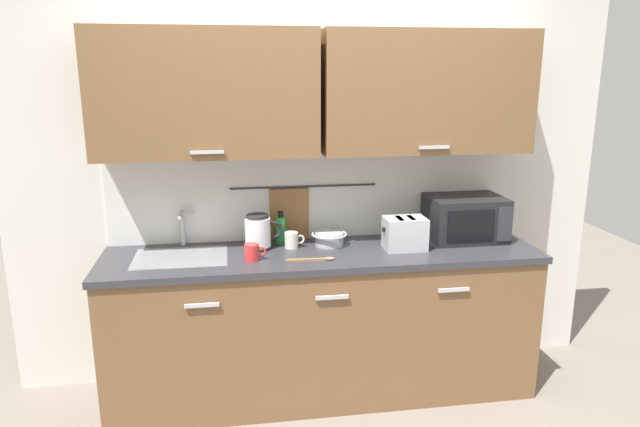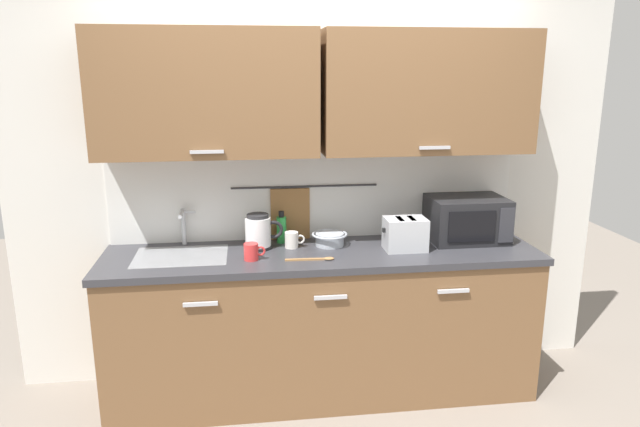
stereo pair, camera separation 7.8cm
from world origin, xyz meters
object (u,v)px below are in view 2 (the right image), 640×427
object	(u,v)px
electric_kettle	(259,232)
mug_by_kettle	(292,240)
mug_near_sink	(252,252)
dish_soap_bottle	(282,229)
wooden_spoon	(316,259)
toaster	(405,234)
microwave	(467,219)
mixing_bowl	(330,238)

from	to	relation	value
electric_kettle	mug_by_kettle	world-z (taller)	electric_kettle
mug_near_sink	mug_by_kettle	distance (m)	0.31
dish_soap_bottle	mug_by_kettle	bearing A→B (deg)	-64.75
wooden_spoon	toaster	bearing A→B (deg)	12.46
dish_soap_bottle	wooden_spoon	xyz separation A→B (m)	(0.17, -0.36, -0.08)
microwave	dish_soap_bottle	world-z (taller)	microwave
mug_near_sink	wooden_spoon	xyz separation A→B (m)	(0.35, -0.05, -0.04)
microwave	dish_soap_bottle	size ratio (longest dim) A/B	2.35
mixing_bowl	mug_by_kettle	distance (m)	0.23
mixing_bowl	wooden_spoon	size ratio (longest dim) A/B	0.78
electric_kettle	wooden_spoon	bearing A→B (deg)	-40.18
toaster	wooden_spoon	distance (m)	0.56
wooden_spoon	mug_near_sink	bearing A→B (deg)	171.99
electric_kettle	wooden_spoon	xyz separation A→B (m)	(0.31, -0.26, -0.10)
mug_by_kettle	toaster	bearing A→B (deg)	-11.06
mixing_bowl	toaster	distance (m)	0.45
mug_near_sink	mixing_bowl	world-z (taller)	mug_near_sink
mug_near_sink	toaster	size ratio (longest dim) A/B	0.47
microwave	mug_by_kettle	xyz separation A→B (m)	(-1.08, -0.01, -0.09)
dish_soap_bottle	electric_kettle	bearing A→B (deg)	-143.52
electric_kettle	wooden_spoon	world-z (taller)	electric_kettle
microwave	mixing_bowl	world-z (taller)	microwave
toaster	dish_soap_bottle	bearing A→B (deg)	161.07
dish_soap_bottle	toaster	world-z (taller)	dish_soap_bottle
microwave	mug_near_sink	xyz separation A→B (m)	(-1.32, -0.21, -0.09)
dish_soap_bottle	mug_by_kettle	size ratio (longest dim) A/B	1.63
microwave	mixing_bowl	xyz separation A→B (m)	(-0.85, 0.00, -0.09)
toaster	mug_by_kettle	size ratio (longest dim) A/B	2.13
mixing_bowl	wooden_spoon	world-z (taller)	mixing_bowl
mug_near_sink	wooden_spoon	bearing A→B (deg)	-8.01
dish_soap_bottle	mug_by_kettle	distance (m)	0.13
microwave	mixing_bowl	bearing A→B (deg)	179.94
mug_near_sink	dish_soap_bottle	bearing A→B (deg)	59.00
dish_soap_bottle	mixing_bowl	world-z (taller)	dish_soap_bottle
microwave	mug_by_kettle	size ratio (longest dim) A/B	3.83
toaster	mug_by_kettle	xyz separation A→B (m)	(-0.65, 0.13, -0.05)
dish_soap_bottle	mug_by_kettle	xyz separation A→B (m)	(0.05, -0.11, -0.04)
mug_near_sink	electric_kettle	bearing A→B (deg)	77.24
mixing_bowl	toaster	size ratio (longest dim) A/B	0.84
microwave	wooden_spoon	distance (m)	1.01
mixing_bowl	dish_soap_bottle	bearing A→B (deg)	160.03
mixing_bowl	mug_by_kettle	size ratio (longest dim) A/B	1.78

